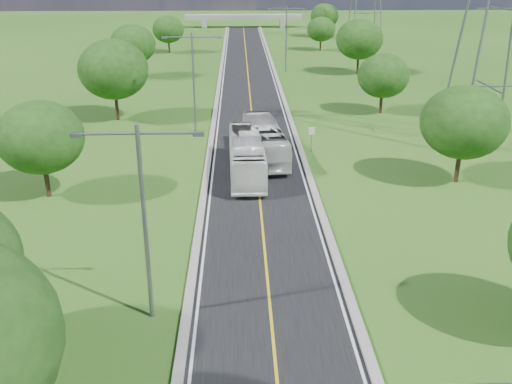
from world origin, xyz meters
TOP-DOWN VIEW (x-y plane):
  - ground at (0.00, 60.00)m, footprint 260.00×260.00m
  - road at (0.00, 66.00)m, footprint 8.00×150.00m
  - curb_left at (-4.25, 66.00)m, footprint 0.50×150.00m
  - curb_right at (4.25, 66.00)m, footprint 0.50×150.00m
  - speed_limit_sign at (5.20, 37.98)m, footprint 0.55×0.09m
  - overpass at (0.00, 140.00)m, footprint 30.00×3.00m
  - streetlight_near_left at (-6.00, 12.00)m, footprint 5.90×0.25m
  - streetlight_mid_left at (-6.00, 45.00)m, footprint 5.90×0.25m
  - streetlight_far_right at (6.00, 78.00)m, footprint 5.90×0.25m
  - tree_lb at (-16.00, 28.00)m, footprint 6.30×6.30m
  - tree_lc at (-15.00, 50.00)m, footprint 7.56×7.56m
  - tree_ld at (-17.00, 74.00)m, footprint 6.72×6.72m
  - tree_le at (-14.50, 98.00)m, footprint 5.88×5.88m
  - tree_rb at (16.00, 30.00)m, footprint 6.72×6.72m
  - tree_rc at (15.00, 52.00)m, footprint 5.88×5.88m
  - tree_rd at (17.00, 76.00)m, footprint 7.14×7.14m
  - tree_re at (14.50, 100.00)m, footprint 5.46×5.46m
  - tree_rf at (18.00, 120.00)m, footprint 6.30×6.30m
  - bus_outbound at (0.80, 36.33)m, footprint 3.92×11.63m
  - bus_inbound at (-0.91, 32.19)m, footprint 2.96×11.62m

SIDE VIEW (x-z plane):
  - ground at x=0.00m, z-range 0.00..0.00m
  - road at x=0.00m, z-range 0.00..0.06m
  - curb_left at x=-4.25m, z-range 0.00..0.22m
  - curb_right at x=4.25m, z-range 0.00..0.22m
  - speed_limit_sign at x=5.20m, z-range 0.40..2.80m
  - bus_outbound at x=0.80m, z-range 0.06..3.24m
  - bus_inbound at x=-0.91m, z-range 0.06..3.28m
  - overpass at x=0.00m, z-range 0.81..4.01m
  - tree_re at x=14.50m, z-range 0.85..7.20m
  - tree_le at x=-14.50m, z-range 0.91..7.75m
  - tree_rc at x=15.00m, z-range 0.91..7.75m
  - tree_lb at x=-16.00m, z-range 0.98..8.31m
  - tree_rf at x=18.00m, z-range 0.98..8.31m
  - tree_ld at x=-17.00m, z-range 1.05..8.86m
  - tree_rb at x=16.00m, z-range 1.05..8.86m
  - tree_rd at x=17.00m, z-range 1.11..9.42m
  - tree_lc at x=-15.00m, z-range 1.18..9.97m
  - streetlight_near_left at x=-6.00m, z-range 0.94..10.94m
  - streetlight_mid_left at x=-6.00m, z-range 0.94..10.94m
  - streetlight_far_right at x=6.00m, z-range 0.94..10.94m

